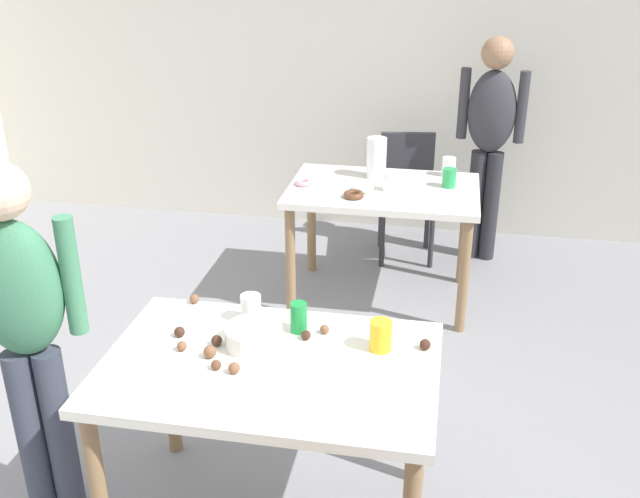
# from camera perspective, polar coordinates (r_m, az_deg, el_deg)

# --- Properties ---
(wall_back) EXTENTS (6.40, 0.10, 2.60)m
(wall_back) POSITION_cam_1_polar(r_m,az_deg,el_deg) (5.52, 4.77, 14.71)
(wall_back) COLOR beige
(wall_back) RESTS_ON ground_plane
(dining_table_near) EXTENTS (1.22, 0.80, 0.75)m
(dining_table_near) POSITION_cam_1_polar(r_m,az_deg,el_deg) (2.71, -3.93, -10.62)
(dining_table_near) COLOR silver
(dining_table_near) RESTS_ON ground_plane
(dining_table_far) EXTENTS (1.14, 0.77, 0.75)m
(dining_table_far) POSITION_cam_1_polar(r_m,az_deg,el_deg) (4.44, 4.98, 3.58)
(dining_table_far) COLOR silver
(dining_table_far) RESTS_ON ground_plane
(chair_far_table) EXTENTS (0.45, 0.45, 0.87)m
(chair_far_table) POSITION_cam_1_polar(r_m,az_deg,el_deg) (5.18, 6.84, 4.79)
(chair_far_table) COLOR #2D2D33
(chair_far_table) RESTS_ON ground_plane
(person_girl_near) EXTENTS (0.45, 0.29, 1.49)m
(person_girl_near) POSITION_cam_1_polar(r_m,az_deg,el_deg) (2.85, -22.28, -5.23)
(person_girl_near) COLOR #383D4C
(person_girl_near) RESTS_ON ground_plane
(person_adult_far) EXTENTS (0.46, 0.24, 1.55)m
(person_adult_far) POSITION_cam_1_polar(r_m,az_deg,el_deg) (5.07, 13.24, 9.06)
(person_adult_far) COLOR #28282D
(person_adult_far) RESTS_ON ground_plane
(mixing_bowl) EXTENTS (0.22, 0.22, 0.08)m
(mixing_bowl) POSITION_cam_1_polar(r_m,az_deg,el_deg) (2.75, -5.24, -6.85)
(mixing_bowl) COLOR white
(mixing_bowl) RESTS_ON dining_table_near
(soda_can) EXTENTS (0.07, 0.07, 0.12)m
(soda_can) POSITION_cam_1_polar(r_m,az_deg,el_deg) (2.81, -1.69, -5.40)
(soda_can) COLOR #198438
(soda_can) RESTS_ON dining_table_near
(fork_near) EXTENTS (0.17, 0.02, 0.01)m
(fork_near) POSITION_cam_1_polar(r_m,az_deg,el_deg) (2.96, -10.24, -5.52)
(fork_near) COLOR silver
(fork_near) RESTS_ON dining_table_near
(cup_near_0) EXTENTS (0.08, 0.08, 0.11)m
(cup_near_0) POSITION_cam_1_polar(r_m,az_deg,el_deg) (2.90, -5.46, -4.67)
(cup_near_0) COLOR white
(cup_near_0) RESTS_ON dining_table_near
(cup_near_1) EXTENTS (0.08, 0.08, 0.12)m
(cup_near_1) POSITION_cam_1_polar(r_m,az_deg,el_deg) (2.71, 4.80, -6.80)
(cup_near_1) COLOR yellow
(cup_near_1) RESTS_ON dining_table_near
(cake_ball_0) EXTENTS (0.04, 0.04, 0.04)m
(cake_ball_0) POSITION_cam_1_polar(r_m,az_deg,el_deg) (2.78, -1.12, -6.79)
(cake_ball_0) COLOR #3D2319
(cake_ball_0) RESTS_ON dining_table_near
(cake_ball_1) EXTENTS (0.04, 0.04, 0.04)m
(cake_ball_1) POSITION_cam_1_polar(r_m,az_deg,el_deg) (2.76, -10.82, -7.51)
(cake_ball_1) COLOR brown
(cake_ball_1) RESTS_ON dining_table_near
(cake_ball_2) EXTENTS (0.04, 0.04, 0.04)m
(cake_ball_2) POSITION_cam_1_polar(r_m,az_deg,el_deg) (2.82, 0.36, -6.33)
(cake_ball_2) COLOR brown
(cake_ball_2) RESTS_ON dining_table_near
(cake_ball_3) EXTENTS (0.04, 0.04, 0.04)m
(cake_ball_3) POSITION_cam_1_polar(r_m,az_deg,el_deg) (2.60, -6.78, -9.28)
(cake_ball_3) COLOR brown
(cake_ball_3) RESTS_ON dining_table_near
(cake_ball_4) EXTENTS (0.04, 0.04, 0.04)m
(cake_ball_4) POSITION_cam_1_polar(r_m,az_deg,el_deg) (2.77, -8.14, -7.14)
(cake_ball_4) COLOR #3D2319
(cake_ball_4) RESTS_ON dining_table_near
(cake_ball_5) EXTENTS (0.04, 0.04, 0.04)m
(cake_ball_5) POSITION_cam_1_polar(r_m,az_deg,el_deg) (2.85, -11.00, -6.42)
(cake_ball_5) COLOR #3D2319
(cake_ball_5) RESTS_ON dining_table_near
(cake_ball_6) EXTENTS (0.04, 0.04, 0.04)m
(cake_ball_6) POSITION_cam_1_polar(r_m,az_deg,el_deg) (2.75, 8.27, -7.45)
(cake_ball_6) COLOR #3D2319
(cake_ball_6) RESTS_ON dining_table_near
(cake_ball_7) EXTENTS (0.04, 0.04, 0.04)m
(cake_ball_7) POSITION_cam_1_polar(r_m,az_deg,el_deg) (3.08, -9.85, -3.89)
(cake_ball_7) COLOR brown
(cake_ball_7) RESTS_ON dining_table_near
(cake_ball_8) EXTENTS (0.04, 0.04, 0.04)m
(cake_ball_8) POSITION_cam_1_polar(r_m,az_deg,el_deg) (2.63, -8.17, -9.01)
(cake_ball_8) COLOR brown
(cake_ball_8) RESTS_ON dining_table_near
(cake_ball_9) EXTENTS (0.05, 0.05, 0.05)m
(cake_ball_9) POSITION_cam_1_polar(r_m,az_deg,el_deg) (2.70, -8.66, -7.99)
(cake_ball_9) COLOR brown
(cake_ball_9) RESTS_ON dining_table_near
(pitcher_far) EXTENTS (0.12, 0.12, 0.25)m
(pitcher_far) POSITION_cam_1_polar(r_m,az_deg,el_deg) (4.54, 4.47, 7.17)
(pitcher_far) COLOR white
(pitcher_far) RESTS_ON dining_table_far
(cup_far_0) EXTENTS (0.08, 0.08, 0.12)m
(cup_far_0) POSITION_cam_1_polar(r_m,az_deg,el_deg) (4.65, 10.09, 6.39)
(cup_far_0) COLOR white
(cup_far_0) RESTS_ON dining_table_far
(cup_far_1) EXTENTS (0.08, 0.08, 0.11)m
(cup_far_1) POSITION_cam_1_polar(r_m,az_deg,el_deg) (4.44, 10.13, 5.53)
(cup_far_1) COLOR green
(cup_far_1) RESTS_ON dining_table_far
(cup_far_2) EXTENTS (0.07, 0.07, 0.11)m
(cup_far_2) POSITION_cam_1_polar(r_m,az_deg,el_deg) (4.33, 5.46, 5.31)
(cup_far_2) COLOR white
(cup_far_2) RESTS_ON dining_table_far
(donut_far_0) EXTENTS (0.13, 0.13, 0.04)m
(donut_far_0) POSITION_cam_1_polar(r_m,az_deg,el_deg) (4.33, 3.41, 4.84)
(donut_far_0) COLOR white
(donut_far_0) RESTS_ON dining_table_far
(donut_far_1) EXTENTS (0.11, 0.11, 0.03)m
(donut_far_1) POSITION_cam_1_polar(r_m,az_deg,el_deg) (4.42, -1.31, 5.25)
(donut_far_1) COLOR pink
(donut_far_1) RESTS_ON dining_table_far
(donut_far_2) EXTENTS (0.12, 0.12, 0.04)m
(donut_far_2) POSITION_cam_1_polar(r_m,az_deg,el_deg) (4.21, 2.67, 4.29)
(donut_far_2) COLOR brown
(donut_far_2) RESTS_ON dining_table_far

